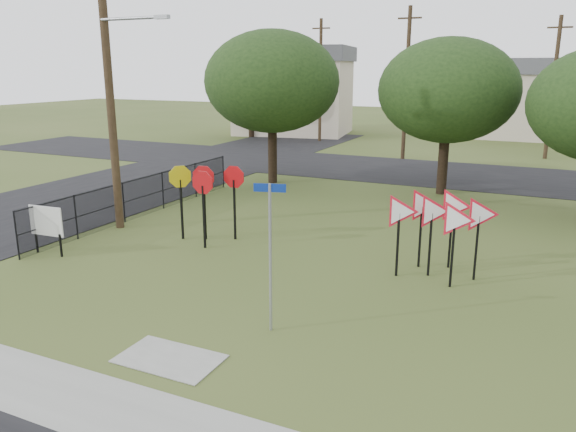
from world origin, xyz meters
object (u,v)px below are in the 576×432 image
(yield_sign_cluster, at_px, (440,215))
(info_board, at_px, (46,223))
(street_name_sign, at_px, (270,249))
(stop_sign_cluster, at_px, (205,186))

(yield_sign_cluster, distance_m, info_board, 11.46)
(street_name_sign, relative_size, info_board, 2.15)
(street_name_sign, distance_m, stop_sign_cluster, 6.84)
(yield_sign_cluster, relative_size, info_board, 1.94)
(stop_sign_cluster, relative_size, info_board, 1.64)
(street_name_sign, xyz_separation_m, stop_sign_cluster, (-4.81, 4.86, -0.00))
(street_name_sign, bearing_deg, info_board, 168.83)
(stop_sign_cluster, distance_m, yield_sign_cluster, 7.38)
(yield_sign_cluster, height_order, info_board, yield_sign_cluster)
(stop_sign_cluster, height_order, info_board, stop_sign_cluster)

